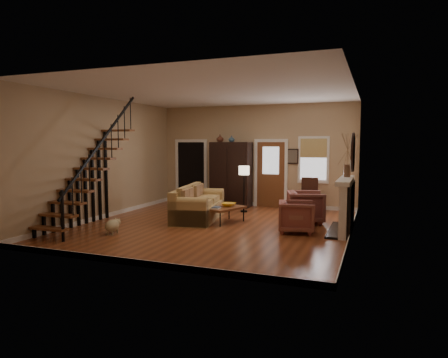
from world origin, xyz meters
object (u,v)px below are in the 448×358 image
(armoire, at_px, (231,174))
(sofa, at_px, (198,204))
(floor_lamp, at_px, (244,189))
(side_chair, at_px, (308,195))
(coffee_table, at_px, (225,215))
(armchair_right, at_px, (306,207))
(armchair_left, at_px, (296,217))

(armoire, bearing_deg, sofa, -91.01)
(armoire, relative_size, sofa, 0.93)
(floor_lamp, xyz_separation_m, side_chair, (1.81, 0.70, -0.18))
(armoire, bearing_deg, coffee_table, -73.45)
(side_chair, bearing_deg, armchair_right, -83.24)
(armchair_left, bearing_deg, sofa, 64.66)
(side_chair, bearing_deg, floor_lamp, -158.90)
(armoire, relative_size, side_chair, 2.06)
(sofa, xyz_separation_m, floor_lamp, (0.78, 1.58, 0.27))
(armoire, xyz_separation_m, armchair_right, (2.76, -1.94, -0.63))
(floor_lamp, relative_size, side_chair, 1.36)
(armchair_left, relative_size, floor_lamp, 0.58)
(armoire, distance_m, armchair_right, 3.43)
(armoire, height_order, side_chair, armoire)
(sofa, bearing_deg, side_chair, 31.49)
(sofa, distance_m, armchair_left, 2.86)
(coffee_table, distance_m, armchair_right, 2.10)
(sofa, bearing_deg, armchair_right, 1.10)
(armchair_left, distance_m, armchair_right, 1.19)
(sofa, height_order, armchair_left, sofa)
(armoire, xyz_separation_m, floor_lamp, (0.74, -0.90, -0.36))
(armchair_left, distance_m, floor_lamp, 3.01)
(coffee_table, relative_size, armchair_right, 1.17)
(side_chair, bearing_deg, armoire, 175.52)
(coffee_table, height_order, armchair_left, armchair_left)
(armchair_right, bearing_deg, coffee_table, 93.93)
(floor_lamp, bearing_deg, armchair_right, -27.24)
(floor_lamp, bearing_deg, sofa, -116.22)
(sofa, xyz_separation_m, armchair_right, (2.80, 0.54, -0.01))
(armoire, height_order, coffee_table, armoire)
(armoire, distance_m, coffee_table, 2.91)
(coffee_table, relative_size, floor_lamp, 0.78)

